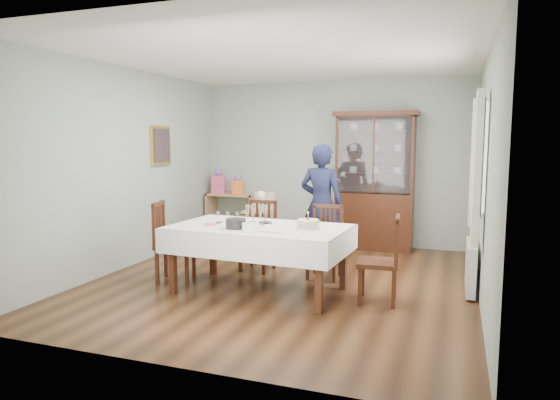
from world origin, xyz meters
The scene contains 25 objects.
floor centered at (0.00, 0.00, 0.00)m, with size 5.00×5.00×0.00m, color #593319.
room_shell centered at (0.00, 0.53, 1.70)m, with size 5.00×5.00×5.00m.
dining_table centered at (-0.13, -0.48, 0.38)m, with size 2.06×1.26×0.76m.
china_cabinet centered at (0.75, 2.26, 1.12)m, with size 1.30×0.48×2.18m.
sideboard centered at (-1.75, 2.28, 0.40)m, with size 0.90×0.38×0.80m.
picture_frame centered at (-2.22, 0.80, 1.65)m, with size 0.04×0.48×0.58m, color gold.
window centered at (2.22, 0.30, 1.55)m, with size 0.04×1.02×1.22m, color white.
curtain_left centered at (2.16, -0.32, 1.45)m, with size 0.07×0.30×1.55m, color silver.
curtain_right centered at (2.16, 0.92, 1.45)m, with size 0.07×0.30×1.55m, color silver.
radiator centered at (2.16, 0.30, 0.30)m, with size 0.10×0.80×0.55m, color white.
chair_far_left centered at (-0.50, 0.41, 0.27)m, with size 0.43×0.43×0.92m.
chair_far_right centered at (0.44, 0.33, 0.27)m, with size 0.41×0.41×0.91m.
chair_end_left centered at (-1.27, -0.44, 0.29)m, with size 0.55×0.55×0.98m.
chair_end_right centered at (1.23, -0.42, 0.28)m, with size 0.46×0.46×0.94m.
woman centered at (0.22, 0.98, 0.84)m, with size 0.62×0.40×1.69m, color black.
high_chair centered at (-0.66, 0.93, 0.39)m, with size 0.49×0.49×1.01m.
champagne_tray centered at (-0.19, -0.39, 0.83)m, with size 0.37×0.37×0.22m.
birthday_cake centered at (0.45, -0.48, 0.81)m, with size 0.28×0.28×0.19m.
plate_stack_dark centered at (-0.32, -0.70, 0.81)m, with size 0.23×0.23×0.11m, color black.
plate_stack_white centered at (-0.10, -0.77, 0.80)m, with size 0.19×0.19×0.08m, color white.
napkin_stack centered at (-0.68, -0.61, 0.77)m, with size 0.13×0.13×0.02m, color #DA5079.
cutlery centered at (-0.69, -0.43, 0.77)m, with size 0.10×0.15×0.01m, color silver, non-canonical shape.
cake_knife centered at (0.12, -0.83, 0.77)m, with size 0.30×0.03×0.01m, color silver.
gift_bag_pink centered at (-2.00, 2.26, 0.99)m, with size 0.25×0.18×0.43m.
gift_bag_orange centered at (-1.63, 2.26, 0.95)m, with size 0.21×0.18×0.33m.
Camera 1 is at (1.96, -5.66, 1.73)m, focal length 32.00 mm.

